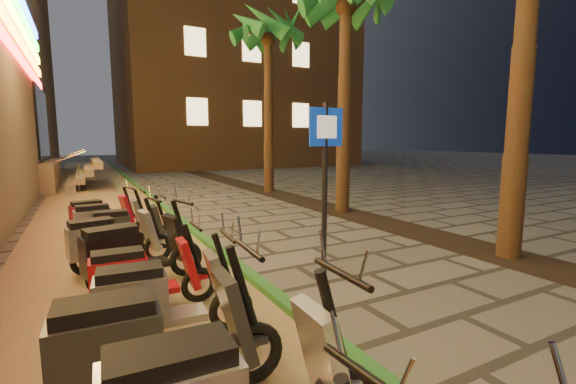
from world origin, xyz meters
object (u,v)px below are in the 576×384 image
scooter_12 (106,222)px  scooter_8 (140,277)px  scooter_10 (109,241)px  scooter_13 (99,216)px  scooter_9 (132,253)px  scooter_11 (125,229)px  pedestrian_sign (325,164)px  scooter_6 (147,346)px  scooter_7 (158,300)px

scooter_12 → scooter_8: bearing=-91.2°
scooter_10 → scooter_13: scooter_10 is taller
scooter_9 → scooter_11: (0.09, 1.92, -0.06)m
scooter_8 → scooter_9: (0.01, 0.86, 0.07)m
pedestrian_sign → scooter_8: 3.08m
scooter_10 → scooter_12: size_ratio=1.05×
scooter_9 → scooter_12: 2.71m
scooter_6 → scooter_9: (0.19, 2.71, -0.02)m
scooter_11 → scooter_6: bearing=-92.7°
scooter_8 → scooter_12: 3.57m
scooter_11 → scooter_13: 1.66m
scooter_6 → scooter_12: (0.01, 5.42, -0.07)m
scooter_9 → scooter_10: (-0.23, 0.95, -0.03)m
scooter_10 → scooter_8: bearing=-93.4°
scooter_9 → scooter_12: (-0.18, 2.71, -0.05)m
scooter_6 → scooter_9: bearing=89.1°
scooter_7 → scooter_11: 3.66m
scooter_7 → scooter_13: (-0.33, 5.28, -0.03)m
scooter_8 → pedestrian_sign: bearing=5.8°
scooter_9 → scooter_11: scooter_9 is taller
scooter_10 → scooter_11: bearing=61.3°
scooter_12 → scooter_6: bearing=-94.0°
scooter_7 → scooter_8: bearing=98.5°
scooter_8 → scooter_10: size_ratio=0.92×
scooter_6 → scooter_9: scooter_6 is taller
scooter_12 → pedestrian_sign: bearing=-52.2°
scooter_6 → scooter_11: (0.28, 4.63, -0.08)m
scooter_8 → scooter_13: bearing=94.5°
scooter_12 → scooter_11: bearing=-74.8°
scooter_6 → scooter_10: scooter_6 is taller
scooter_10 → scooter_13: size_ratio=1.09×
scooter_10 → scooter_12: (0.05, 1.75, -0.02)m
scooter_6 → scooter_13: (-0.09, 6.25, -0.08)m
scooter_6 → scooter_7: 1.00m
scooter_6 → scooter_12: 5.42m
scooter_11 → scooter_13: scooter_11 is taller
pedestrian_sign → scooter_12: pedestrian_sign is taller
scooter_7 → scooter_10: bearing=100.6°
scooter_8 → scooter_11: scooter_11 is taller
scooter_6 → scooter_11: size_ratio=1.18×
scooter_6 → scooter_7: scooter_6 is taller
scooter_7 → scooter_8: (-0.06, 0.88, -0.03)m
scooter_8 → scooter_9: size_ratio=0.87×
pedestrian_sign → scooter_10: size_ratio=1.63×
pedestrian_sign → scooter_10: pedestrian_sign is taller
pedestrian_sign → scooter_8: (-2.80, -0.24, -1.26)m
scooter_8 → scooter_9: scooter_9 is taller
pedestrian_sign → scooter_7: 3.20m
pedestrian_sign → scooter_6: 3.82m
pedestrian_sign → scooter_11: 3.92m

